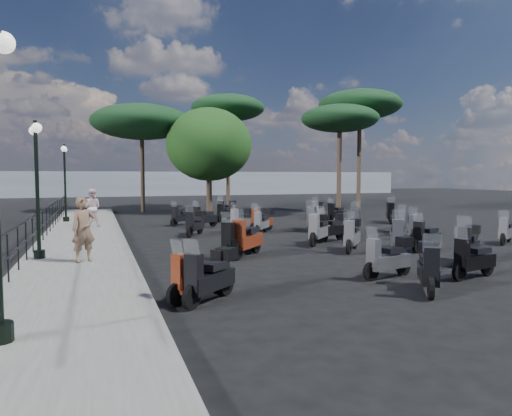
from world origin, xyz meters
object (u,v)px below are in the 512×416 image
object	(u,v)px
scooter_28	(390,213)
scooter_26	(506,232)
woman	(83,229)
pine_3	(340,119)
pedestrian_far	(91,208)
scooter_11	(224,213)
scooter_14	(352,236)
scooter_22	(312,219)
scooter_15	(319,231)
pine_1	(360,105)
scooter_27	(412,226)
scooter_30	(401,222)
scooter_12	(468,245)
scooter_10	(244,220)
scooter_6	(428,269)
scooter_8	(237,242)
scooter_9	(261,224)
scooter_16	(262,221)
scooter_20	(426,238)
pine_0	(228,108)
scooter_7	(388,258)
scooter_19	(397,237)
scooter_21	(331,228)
scooter_2	(247,240)
scooter_29	(336,213)
scooter_4	(204,218)
scooter_0	(200,277)
scooter_1	(210,277)
lamp_post_1	(37,180)
scooter_3	(195,224)
broadleaf_tree	(209,145)
scooter_13	(473,260)
scooter_31	(355,221)
lamp_post_2	(65,178)
scooter_5	(182,216)
pine_2	(142,122)
scooter_17	(226,209)

from	to	relation	value
scooter_28	scooter_26	bearing A→B (deg)	118.24
woman	scooter_26	size ratio (longest dim) A/B	1.27
pine_3	pedestrian_far	bearing A→B (deg)	-169.12
scooter_11	scooter_14	size ratio (longest dim) A/B	0.92
woman	scooter_22	world-z (taller)	woman
scooter_15	pine_1	bearing A→B (deg)	-81.61
scooter_27	scooter_22	bearing A→B (deg)	-17.99
scooter_27	scooter_30	xyz separation A→B (m)	(0.60, 1.47, 0.00)
scooter_12	scooter_10	bearing A→B (deg)	-13.21
scooter_11	scooter_6	bearing A→B (deg)	129.85
scooter_8	scooter_28	xyz separation A→B (m)	(10.56, 7.18, 0.03)
scooter_9	scooter_16	bearing A→B (deg)	-74.80
scooter_20	pine_0	distance (m)	22.72
scooter_14	scooter_7	bearing A→B (deg)	112.20
pine_0	scooter_19	bearing A→B (deg)	-91.49
pine_3	pine_0	bearing A→B (deg)	116.15
scooter_10	scooter_21	bearing A→B (deg)	-172.08
scooter_2	scooter_29	world-z (taller)	scooter_2
scooter_4	scooter_22	world-z (taller)	scooter_22
scooter_0	scooter_4	bearing A→B (deg)	-41.72
scooter_1	scooter_19	xyz separation A→B (m)	(6.95, 3.58, 0.00)
lamp_post_1	scooter_3	bearing A→B (deg)	28.54
scooter_11	lamp_post_1	bearing A→B (deg)	90.49
broadleaf_tree	pine_3	distance (m)	8.67
scooter_13	pine_0	world-z (taller)	pine_0
scooter_20	pine_1	xyz separation A→B (m)	(6.56, 14.55, 6.69)
woman	scooter_27	distance (m)	12.15
scooter_7	scooter_21	xyz separation A→B (m)	(1.68, 5.89, 0.03)
scooter_29	scooter_31	size ratio (longest dim) A/B	0.97
scooter_3	woman	bearing A→B (deg)	85.78
scooter_26	lamp_post_1	bearing A→B (deg)	52.96
lamp_post_2	pine_1	xyz separation A→B (m)	(18.13, 1.67, 4.76)
scooter_4	scooter_16	size ratio (longest dim) A/B	1.04
scooter_6	scooter_14	world-z (taller)	scooter_14
scooter_5	scooter_10	world-z (taller)	scooter_10
scooter_16	lamp_post_1	bearing A→B (deg)	84.04
scooter_11	scooter_20	xyz separation A→B (m)	(3.60, -11.72, 0.01)
scooter_11	scooter_19	distance (m)	11.93
lamp_post_2	scooter_7	bearing A→B (deg)	-65.06
scooter_11	scooter_26	world-z (taller)	scooter_11
scooter_12	scooter_30	distance (m)	6.76
scooter_10	pine_2	world-z (taller)	pine_2
scooter_4	scooter_19	world-z (taller)	scooter_19
scooter_3	scooter_15	bearing A→B (deg)	166.75
lamp_post_2	scooter_20	distance (m)	17.42
pine_1	scooter_19	bearing A→B (deg)	-117.84
scooter_11	scooter_13	distance (m)	15.47
scooter_17	scooter_19	world-z (taller)	scooter_19
scooter_8	scooter_29	size ratio (longest dim) A/B	0.94
scooter_5	woman	bearing A→B (deg)	116.82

